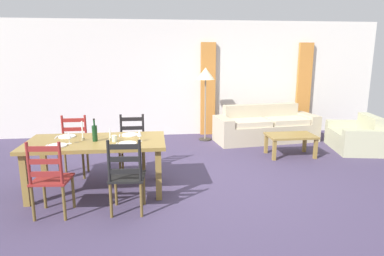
{
  "coord_description": "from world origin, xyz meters",
  "views": [
    {
      "loc": [
        -0.7,
        -4.74,
        1.92
      ],
      "look_at": [
        -0.09,
        0.52,
        0.75
      ],
      "focal_mm": 31.19,
      "sensor_mm": 36.0,
      "label": 1
    }
  ],
  "objects_px": {
    "wine_glass_near_left": "(69,136)",
    "coffee_table": "(291,138)",
    "dining_chair_near_left": "(50,179)",
    "dining_chair_far_left": "(74,146)",
    "dining_chair_near_right": "(127,176)",
    "coffee_cup_primary": "(114,138)",
    "dining_chair_far_right": "(132,145)",
    "wine_glass_near_right": "(139,134)",
    "dining_table": "(96,146)",
    "couch": "(265,128)",
    "standing_lamp": "(206,78)",
    "wine_bottle": "(95,133)",
    "armchair_upholstered": "(357,138)"
  },
  "relations": [
    {
      "from": "dining_chair_near_left",
      "to": "coffee_cup_primary",
      "type": "relative_size",
      "value": 10.67
    },
    {
      "from": "dining_chair_far_left",
      "to": "armchair_upholstered",
      "type": "height_order",
      "value": "dining_chair_far_left"
    },
    {
      "from": "coffee_table",
      "to": "standing_lamp",
      "type": "distance_m",
      "value": 2.27
    },
    {
      "from": "coffee_table",
      "to": "standing_lamp",
      "type": "relative_size",
      "value": 0.55
    },
    {
      "from": "dining_table",
      "to": "wine_glass_near_left",
      "type": "relative_size",
      "value": 11.8
    },
    {
      "from": "dining_chair_near_right",
      "to": "wine_glass_near_left",
      "type": "relative_size",
      "value": 5.96
    },
    {
      "from": "armchair_upholstered",
      "to": "coffee_table",
      "type": "bearing_deg",
      "value": -171.14
    },
    {
      "from": "wine_glass_near_left",
      "to": "wine_bottle",
      "type": "bearing_deg",
      "value": 18.61
    },
    {
      "from": "dining_chair_far_left",
      "to": "couch",
      "type": "relative_size",
      "value": 0.41
    },
    {
      "from": "couch",
      "to": "standing_lamp",
      "type": "distance_m",
      "value": 1.76
    },
    {
      "from": "wine_glass_near_left",
      "to": "coffee_cup_primary",
      "type": "distance_m",
      "value": 0.59
    },
    {
      "from": "wine_glass_near_left",
      "to": "coffee_table",
      "type": "distance_m",
      "value": 4.04
    },
    {
      "from": "wine_glass_near_right",
      "to": "coffee_cup_primary",
      "type": "relative_size",
      "value": 1.79
    },
    {
      "from": "couch",
      "to": "standing_lamp",
      "type": "bearing_deg",
      "value": 172.14
    },
    {
      "from": "coffee_cup_primary",
      "to": "dining_chair_far_right",
      "type": "bearing_deg",
      "value": 77.7
    },
    {
      "from": "dining_chair_near_left",
      "to": "coffee_table",
      "type": "xyz_separation_m",
      "value": [
        3.83,
        2.04,
        -0.12
      ]
    },
    {
      "from": "dining_chair_near_right",
      "to": "standing_lamp",
      "type": "height_order",
      "value": "standing_lamp"
    },
    {
      "from": "dining_chair_far_right",
      "to": "coffee_table",
      "type": "xyz_separation_m",
      "value": [
        2.96,
        0.6,
        -0.12
      ]
    },
    {
      "from": "coffee_cup_primary",
      "to": "standing_lamp",
      "type": "xyz_separation_m",
      "value": [
        1.7,
        2.82,
        0.62
      ]
    },
    {
      "from": "dining_table",
      "to": "dining_chair_near_right",
      "type": "bearing_deg",
      "value": -57.65
    },
    {
      "from": "armchair_upholstered",
      "to": "standing_lamp",
      "type": "height_order",
      "value": "standing_lamp"
    },
    {
      "from": "coffee_cup_primary",
      "to": "armchair_upholstered",
      "type": "distance_m",
      "value": 4.98
    },
    {
      "from": "coffee_table",
      "to": "coffee_cup_primary",
      "type": "bearing_deg",
      "value": -155.63
    },
    {
      "from": "dining_chair_far_left",
      "to": "dining_chair_near_right",
      "type": "bearing_deg",
      "value": -57.25
    },
    {
      "from": "dining_chair_near_right",
      "to": "couch",
      "type": "distance_m",
      "value": 4.33
    },
    {
      "from": "dining_chair_far_left",
      "to": "wine_glass_near_left",
      "type": "relative_size",
      "value": 5.96
    },
    {
      "from": "dining_table",
      "to": "couch",
      "type": "distance_m",
      "value": 4.18
    },
    {
      "from": "couch",
      "to": "wine_glass_near_left",
      "type": "bearing_deg",
      "value": -143.49
    },
    {
      "from": "dining_chair_near_right",
      "to": "dining_chair_far_right",
      "type": "relative_size",
      "value": 1.0
    },
    {
      "from": "dining_chair_far_left",
      "to": "dining_table",
      "type": "bearing_deg",
      "value": -56.87
    },
    {
      "from": "coffee_table",
      "to": "dining_table",
      "type": "bearing_deg",
      "value": -158.72
    },
    {
      "from": "wine_glass_near_right",
      "to": "dining_table",
      "type": "bearing_deg",
      "value": 168.43
    },
    {
      "from": "dining_table",
      "to": "coffee_cup_primary",
      "type": "distance_m",
      "value": 0.31
    },
    {
      "from": "wine_glass_near_right",
      "to": "coffee_cup_primary",
      "type": "bearing_deg",
      "value": 175.59
    },
    {
      "from": "dining_chair_near_left",
      "to": "dining_chair_near_right",
      "type": "xyz_separation_m",
      "value": [
        0.89,
        -0.01,
        0.0
      ]
    },
    {
      "from": "dining_chair_far_left",
      "to": "coffee_cup_primary",
      "type": "relative_size",
      "value": 10.67
    },
    {
      "from": "dining_chair_near_right",
      "to": "coffee_cup_primary",
      "type": "distance_m",
      "value": 0.73
    },
    {
      "from": "wine_bottle",
      "to": "wine_glass_near_left",
      "type": "relative_size",
      "value": 1.96
    },
    {
      "from": "wine_bottle",
      "to": "armchair_upholstered",
      "type": "bearing_deg",
      "value": 17.96
    },
    {
      "from": "dining_table",
      "to": "coffee_cup_primary",
      "type": "relative_size",
      "value": 21.11
    },
    {
      "from": "dining_chair_near_right",
      "to": "coffee_cup_primary",
      "type": "bearing_deg",
      "value": 107.54
    },
    {
      "from": "coffee_cup_primary",
      "to": "wine_glass_near_left",
      "type": "bearing_deg",
      "value": -175.51
    },
    {
      "from": "dining_chair_near_left",
      "to": "wine_glass_near_left",
      "type": "relative_size",
      "value": 5.96
    },
    {
      "from": "coffee_cup_primary",
      "to": "armchair_upholstered",
      "type": "relative_size",
      "value": 0.07
    },
    {
      "from": "couch",
      "to": "coffee_table",
      "type": "xyz_separation_m",
      "value": [
        0.1,
        -1.21,
        0.06
      ]
    },
    {
      "from": "coffee_cup_primary",
      "to": "couch",
      "type": "height_order",
      "value": "coffee_cup_primary"
    },
    {
      "from": "dining_table",
      "to": "coffee_cup_primary",
      "type": "height_order",
      "value": "coffee_cup_primary"
    },
    {
      "from": "dining_table",
      "to": "wine_bottle",
      "type": "distance_m",
      "value": 0.21
    },
    {
      "from": "dining_table",
      "to": "coffee_table",
      "type": "relative_size",
      "value": 2.11
    },
    {
      "from": "dining_chair_near_left",
      "to": "dining_chair_far_left",
      "type": "distance_m",
      "value": 1.46
    }
  ]
}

